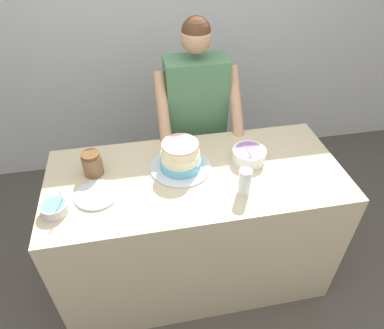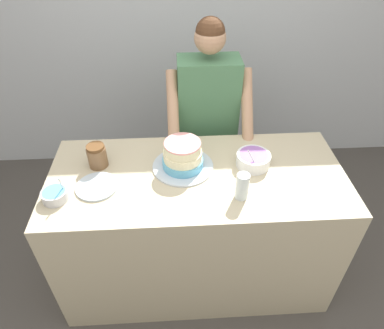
# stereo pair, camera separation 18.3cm
# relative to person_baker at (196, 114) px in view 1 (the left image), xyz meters

# --- Properties ---
(ground_plane) EXTENTS (14.00, 14.00, 0.00)m
(ground_plane) POSITION_rel_person_baker_xyz_m (-0.11, -0.96, -0.96)
(ground_plane) COLOR #4C4742
(wall_back) EXTENTS (10.00, 0.05, 2.60)m
(wall_back) POSITION_rel_person_baker_xyz_m (-0.11, 0.84, 0.34)
(wall_back) COLOR silver
(wall_back) RESTS_ON ground_plane
(counter) EXTENTS (1.68, 0.75, 0.93)m
(counter) POSITION_rel_person_baker_xyz_m (-0.11, -0.59, -0.50)
(counter) COLOR #C6B793
(counter) RESTS_ON ground_plane
(person_baker) EXTENTS (0.55, 0.46, 1.61)m
(person_baker) POSITION_rel_person_baker_xyz_m (0.00, 0.00, 0.00)
(person_baker) COLOR #2D2D38
(person_baker) RESTS_ON ground_plane
(cake) EXTENTS (0.35, 0.35, 0.17)m
(cake) POSITION_rel_person_baker_xyz_m (-0.19, -0.52, 0.04)
(cake) COLOR silver
(cake) RESTS_ON counter
(frosting_bowl_purple) EXTENTS (0.20, 0.20, 0.15)m
(frosting_bowl_purple) POSITION_rel_person_baker_xyz_m (0.21, -0.52, 0.01)
(frosting_bowl_purple) COLOR white
(frosting_bowl_purple) RESTS_ON counter
(frosting_bowl_blue) EXTENTS (0.13, 0.13, 0.16)m
(frosting_bowl_blue) POSITION_rel_person_baker_xyz_m (-0.86, -0.74, 0.00)
(frosting_bowl_blue) COLOR silver
(frosting_bowl_blue) RESTS_ON counter
(drinking_glass) EXTENTS (0.07, 0.07, 0.15)m
(drinking_glass) POSITION_rel_person_baker_xyz_m (0.10, -0.78, 0.04)
(drinking_glass) COLOR silver
(drinking_glass) RESTS_ON counter
(ceramic_plate) EXTENTS (0.23, 0.23, 0.01)m
(ceramic_plate) POSITION_rel_person_baker_xyz_m (-0.66, -0.66, -0.03)
(ceramic_plate) COLOR silver
(ceramic_plate) RESTS_ON counter
(stoneware_jar) EXTENTS (0.11, 0.11, 0.14)m
(stoneware_jar) POSITION_rel_person_baker_xyz_m (-0.68, -0.47, 0.04)
(stoneware_jar) COLOR brown
(stoneware_jar) RESTS_ON counter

